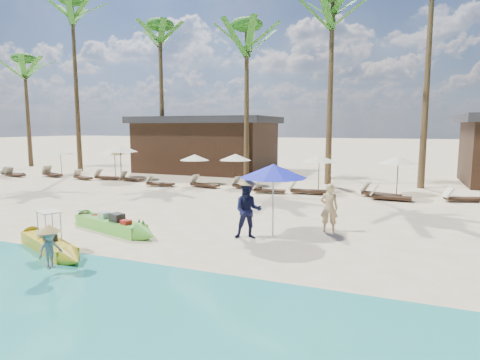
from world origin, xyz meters
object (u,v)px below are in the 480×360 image
at_px(yellow_canoe, 48,244).
at_px(tourist, 329,208).
at_px(green_canoe, 110,224).
at_px(blue_umbrella, 273,171).

relative_size(yellow_canoe, tourist, 2.63).
bearing_deg(green_canoe, blue_umbrella, 32.36).
distance_m(green_canoe, tourist, 7.45).
relative_size(green_canoe, blue_umbrella, 2.15).
xyz_separation_m(green_canoe, tourist, (6.94, 2.64, 0.60)).
bearing_deg(tourist, blue_umbrella, 25.50).
bearing_deg(green_canoe, tourist, 37.15).
distance_m(tourist, blue_umbrella, 2.36).
bearing_deg(yellow_canoe, blue_umbrella, 59.94).
bearing_deg(blue_umbrella, green_canoe, -163.96).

